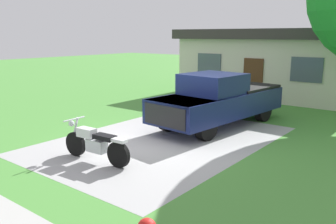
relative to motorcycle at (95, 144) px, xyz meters
The scene contains 5 objects.
ground_plane 2.60m from the motorcycle, 85.51° to the left, with size 80.00×80.00×0.00m, color #4C913C.
driveway_pad 2.60m from the motorcycle, 85.51° to the left, with size 5.45×7.94×0.01m, color #A8A8A8.
motorcycle is the anchor object (origin of this frame).
pickup_truck 5.34m from the motorcycle, 83.74° to the left, with size 2.53×5.78×1.90m.
neighbor_house 13.07m from the motorcycle, 92.62° to the left, with size 9.60×5.60×3.50m.
Camera 1 is at (6.71, -8.29, 3.20)m, focal length 38.17 mm.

